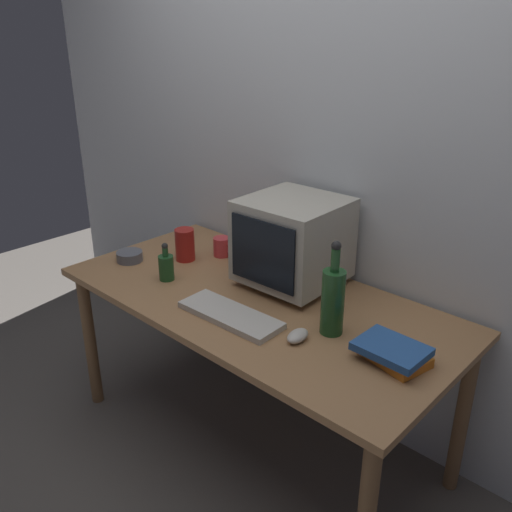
{
  "coord_description": "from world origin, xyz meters",
  "views": [
    {
      "loc": [
        1.34,
        -1.43,
        1.75
      ],
      "look_at": [
        0.0,
        0.0,
        0.91
      ],
      "focal_mm": 38.26,
      "sensor_mm": 36.0,
      "label": 1
    }
  ],
  "objects_px": {
    "bottle_tall": "(333,299)",
    "book_stack": "(392,352)",
    "keyboard": "(230,315)",
    "cd_spindle": "(130,256)",
    "mug": "(222,247)",
    "computer_mouse": "(298,336)",
    "crt_monitor": "(293,241)",
    "bottle_short": "(166,266)",
    "metal_canister": "(185,245)"
  },
  "relations": [
    {
      "from": "computer_mouse",
      "to": "cd_spindle",
      "type": "distance_m",
      "value": 1.0
    },
    {
      "from": "book_stack",
      "to": "metal_canister",
      "type": "height_order",
      "value": "metal_canister"
    },
    {
      "from": "crt_monitor",
      "to": "bottle_short",
      "type": "xyz_separation_m",
      "value": [
        -0.42,
        -0.34,
        -0.13
      ]
    },
    {
      "from": "crt_monitor",
      "to": "mug",
      "type": "xyz_separation_m",
      "value": [
        -0.43,
        0.01,
        -0.15
      ]
    },
    {
      "from": "keyboard",
      "to": "bottle_short",
      "type": "relative_size",
      "value": 2.49
    },
    {
      "from": "keyboard",
      "to": "bottle_tall",
      "type": "distance_m",
      "value": 0.4
    },
    {
      "from": "keyboard",
      "to": "metal_canister",
      "type": "distance_m",
      "value": 0.6
    },
    {
      "from": "mug",
      "to": "metal_canister",
      "type": "height_order",
      "value": "metal_canister"
    },
    {
      "from": "keyboard",
      "to": "crt_monitor",
      "type": "bearing_deg",
      "value": 90.82
    },
    {
      "from": "mug",
      "to": "cd_spindle",
      "type": "relative_size",
      "value": 1.0
    },
    {
      "from": "bottle_short",
      "to": "cd_spindle",
      "type": "xyz_separation_m",
      "value": [
        -0.28,
        0.01,
        -0.04
      ]
    },
    {
      "from": "bottle_short",
      "to": "mug",
      "type": "height_order",
      "value": "bottle_short"
    },
    {
      "from": "bottle_tall",
      "to": "mug",
      "type": "bearing_deg",
      "value": 164.69
    },
    {
      "from": "keyboard",
      "to": "mug",
      "type": "distance_m",
      "value": 0.6
    },
    {
      "from": "bottle_tall",
      "to": "keyboard",
      "type": "bearing_deg",
      "value": -152.64
    },
    {
      "from": "crt_monitor",
      "to": "keyboard",
      "type": "height_order",
      "value": "crt_monitor"
    },
    {
      "from": "crt_monitor",
      "to": "bottle_short",
      "type": "distance_m",
      "value": 0.55
    },
    {
      "from": "crt_monitor",
      "to": "bottle_tall",
      "type": "relative_size",
      "value": 1.14
    },
    {
      "from": "keyboard",
      "to": "computer_mouse",
      "type": "xyz_separation_m",
      "value": [
        0.28,
        0.05,
        0.01
      ]
    },
    {
      "from": "bottle_short",
      "to": "cd_spindle",
      "type": "distance_m",
      "value": 0.29
    },
    {
      "from": "crt_monitor",
      "to": "computer_mouse",
      "type": "bearing_deg",
      "value": -47.81
    },
    {
      "from": "book_stack",
      "to": "crt_monitor",
      "type": "bearing_deg",
      "value": 160.19
    },
    {
      "from": "keyboard",
      "to": "mug",
      "type": "relative_size",
      "value": 3.5
    },
    {
      "from": "bottle_short",
      "to": "book_stack",
      "type": "height_order",
      "value": "bottle_short"
    },
    {
      "from": "mug",
      "to": "cd_spindle",
      "type": "xyz_separation_m",
      "value": [
        -0.27,
        -0.34,
        -0.02
      ]
    },
    {
      "from": "crt_monitor",
      "to": "mug",
      "type": "height_order",
      "value": "crt_monitor"
    },
    {
      "from": "metal_canister",
      "to": "book_stack",
      "type": "bearing_deg",
      "value": -3.72
    },
    {
      "from": "bottle_short",
      "to": "metal_canister",
      "type": "height_order",
      "value": "bottle_short"
    },
    {
      "from": "bottle_tall",
      "to": "book_stack",
      "type": "relative_size",
      "value": 1.4
    },
    {
      "from": "crt_monitor",
      "to": "metal_canister",
      "type": "xyz_separation_m",
      "value": [
        -0.52,
        -0.14,
        -0.12
      ]
    },
    {
      "from": "keyboard",
      "to": "bottle_tall",
      "type": "bearing_deg",
      "value": 25.4
    },
    {
      "from": "keyboard",
      "to": "computer_mouse",
      "type": "distance_m",
      "value": 0.29
    },
    {
      "from": "book_stack",
      "to": "mug",
      "type": "height_order",
      "value": "mug"
    },
    {
      "from": "computer_mouse",
      "to": "bottle_tall",
      "type": "xyz_separation_m",
      "value": [
        0.05,
        0.12,
        0.11
      ]
    },
    {
      "from": "mug",
      "to": "computer_mouse",
      "type": "bearing_deg",
      "value": -24.84
    },
    {
      "from": "bottle_short",
      "to": "metal_canister",
      "type": "bearing_deg",
      "value": 118.46
    },
    {
      "from": "mug",
      "to": "crt_monitor",
      "type": "bearing_deg",
      "value": -0.81
    },
    {
      "from": "crt_monitor",
      "to": "bottle_short",
      "type": "bearing_deg",
      "value": -141.16
    },
    {
      "from": "keyboard",
      "to": "book_stack",
      "type": "xyz_separation_m",
      "value": [
        0.58,
        0.17,
        0.02
      ]
    },
    {
      "from": "keyboard",
      "to": "cd_spindle",
      "type": "distance_m",
      "value": 0.72
    },
    {
      "from": "cd_spindle",
      "to": "crt_monitor",
      "type": "bearing_deg",
      "value": 25.16
    },
    {
      "from": "bottle_tall",
      "to": "bottle_short",
      "type": "relative_size",
      "value": 2.08
    },
    {
      "from": "book_stack",
      "to": "mug",
      "type": "bearing_deg",
      "value": 167.82
    },
    {
      "from": "crt_monitor",
      "to": "metal_canister",
      "type": "relative_size",
      "value": 2.66
    },
    {
      "from": "cd_spindle",
      "to": "book_stack",
      "type": "bearing_deg",
      "value": 4.93
    },
    {
      "from": "cd_spindle",
      "to": "bottle_tall",
      "type": "bearing_deg",
      "value": 6.49
    },
    {
      "from": "computer_mouse",
      "to": "book_stack",
      "type": "xyz_separation_m",
      "value": [
        0.3,
        0.12,
        0.01
      ]
    },
    {
      "from": "metal_canister",
      "to": "crt_monitor",
      "type": "bearing_deg",
      "value": 15.4
    },
    {
      "from": "bottle_tall",
      "to": "book_stack",
      "type": "bearing_deg",
      "value": -1.82
    },
    {
      "from": "keyboard",
      "to": "bottle_tall",
      "type": "relative_size",
      "value": 1.2
    }
  ]
}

